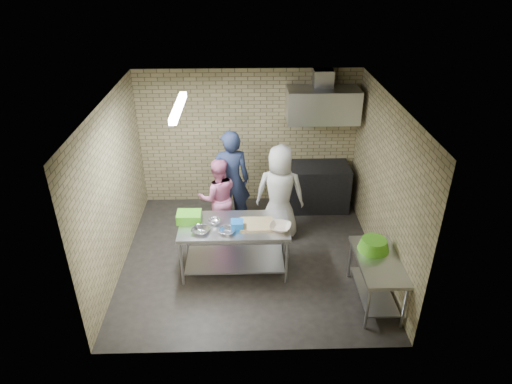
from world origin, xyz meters
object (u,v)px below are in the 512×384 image
stove (317,187)px  blue_tub (237,225)px  woman_pink (218,198)px  woman_white (280,193)px  green_basin (374,244)px  prep_table (235,247)px  bottle_green (345,106)px  man_navy (231,181)px  green_crate (189,217)px  side_counter (376,280)px

stove → blue_tub: size_ratio=6.36×
woman_pink → woman_white: 1.09m
green_basin → woman_white: bearing=129.5°
prep_table → bottle_green: 3.39m
woman_white → man_navy: bearing=-12.0°
green_crate → woman_pink: size_ratio=0.26×
blue_tub → woman_white: (0.73, 1.06, -0.04)m
side_counter → bottle_green: (0.00, 2.99, 1.64)m
stove → woman_white: 1.35m
green_crate → bottle_green: bottle_green is taller
green_basin → woman_white: 1.97m
prep_table → green_crate: 0.87m
prep_table → blue_tub: (0.05, -0.10, 0.49)m
prep_table → green_basin: (2.03, -0.56, 0.41)m
man_navy → green_basin: bearing=130.9°
bottle_green → woman_pink: bearing=-154.4°
man_navy → woman_white: bearing=152.0°
stove → side_counter: bearing=-80.7°
prep_table → woman_white: bearing=50.9°
prep_table → blue_tub: 0.50m
prep_table → bottle_green: bearing=46.7°
stove → green_basin: bearing=-80.2°
side_counter → green_basin: green_basin is taller
prep_table → green_crate: (-0.70, 0.12, 0.50)m
stove → green_crate: 2.97m
side_counter → green_crate: bearing=161.3°
prep_table → stove: bearing=50.4°
green_basin → blue_tub: bearing=166.9°
stove → green_crate: bearing=-141.7°
blue_tub → woman_white: 1.29m
blue_tub → woman_pink: bearing=106.7°
prep_table → woman_pink: woman_pink is taller
blue_tub → woman_pink: 1.22m
bottle_green → woman_white: 2.10m
prep_table → green_basin: bearing=-15.4°
green_crate → green_basin: size_ratio=0.82×
prep_table → green_basin: green_basin is taller
green_basin → man_navy: 2.79m
stove → blue_tub: 2.60m
man_navy → side_counter: bearing=127.5°
prep_table → bottle_green: size_ratio=11.32×
stove → blue_tub: blue_tub is taller
green_basin → bottle_green: 2.98m
side_counter → prep_table: bearing=158.5°
side_counter → stove: 2.79m
side_counter → blue_tub: size_ratio=6.36×
stove → woman_white: (-0.82, -0.98, 0.42)m
woman_pink → woman_white: (1.08, -0.09, 0.13)m
woman_white → stove: bearing=-122.2°
stove → green_basin: green_basin is taller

